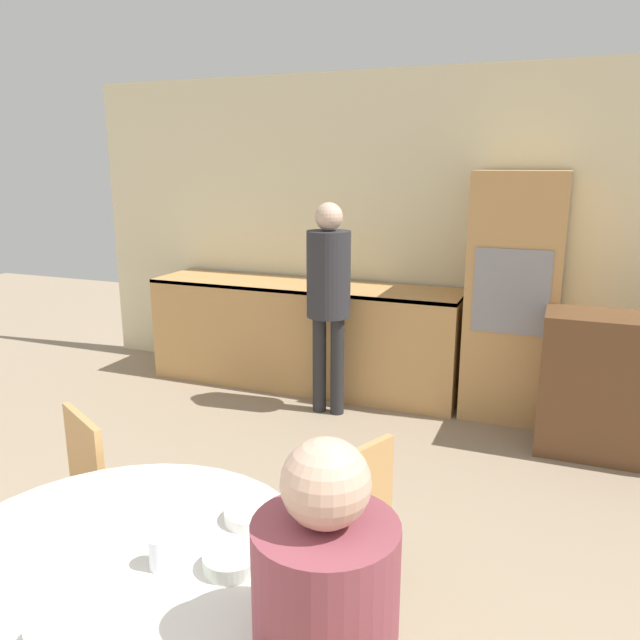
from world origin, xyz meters
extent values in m
cube|color=beige|center=(0.00, 5.04, 1.30)|extent=(6.16, 0.05, 2.60)
cube|color=tan|center=(-0.90, 4.69, 0.45)|extent=(2.66, 0.60, 0.89)
cube|color=black|center=(-0.90, 4.69, 0.88)|extent=(2.66, 0.60, 0.03)
cube|color=tan|center=(0.79, 4.70, 0.91)|extent=(0.65, 0.58, 1.82)
cube|color=gray|center=(0.79, 4.41, 1.00)|extent=(0.52, 0.01, 0.60)
cube|color=brown|center=(1.63, 4.19, 0.47)|extent=(1.19, 0.45, 0.94)
cylinder|color=silver|center=(-0.03, 1.25, 0.73)|extent=(1.15, 1.15, 0.03)
cylinder|color=tan|center=(-0.69, 1.44, 0.22)|extent=(0.04, 0.04, 0.45)
cylinder|color=tan|center=(-0.82, 1.87, 0.22)|extent=(0.04, 0.04, 0.45)
cylinder|color=tan|center=(-0.54, 1.72, 0.22)|extent=(0.04, 0.04, 0.45)
cube|color=tan|center=(-0.76, 1.65, 0.46)|extent=(0.54, 0.54, 0.02)
cube|color=tan|center=(-0.67, 1.82, 0.67)|extent=(0.35, 0.21, 0.40)
cylinder|color=tan|center=(0.24, 2.22, 0.22)|extent=(0.04, 0.04, 0.45)
cylinder|color=tan|center=(0.11, 1.93, 0.22)|extent=(0.04, 0.04, 0.45)
cylinder|color=tan|center=(0.53, 2.09, 0.22)|extent=(0.04, 0.04, 0.45)
cylinder|color=tan|center=(0.40, 1.80, 0.22)|extent=(0.04, 0.04, 0.45)
cube|color=tan|center=(0.32, 2.01, 0.46)|extent=(0.53, 0.53, 0.02)
cube|color=tan|center=(0.49, 1.94, 0.67)|extent=(0.18, 0.36, 0.40)
cylinder|color=brown|center=(0.67, 1.12, 0.83)|extent=(0.34, 0.34, 0.52)
sphere|color=tan|center=(0.67, 1.12, 1.19)|extent=(0.20, 0.20, 0.20)
cylinder|color=#262628|center=(-0.56, 4.19, 0.38)|extent=(0.10, 0.10, 0.76)
cylinder|color=#262628|center=(-0.41, 4.19, 0.38)|extent=(0.10, 0.10, 0.76)
cylinder|color=#2D2D33|center=(-0.48, 4.19, 1.08)|extent=(0.32, 0.32, 0.64)
sphere|color=beige|center=(-0.48, 4.19, 1.50)|extent=(0.20, 0.20, 0.20)
cylinder|color=silver|center=(0.13, 1.25, 0.80)|extent=(0.07, 0.07, 0.10)
cylinder|color=white|center=(0.25, 1.56, 0.77)|extent=(0.17, 0.17, 0.04)
cylinder|color=silver|center=(0.31, 1.31, 0.77)|extent=(0.16, 0.16, 0.05)
cylinder|color=silver|center=(0.06, 0.91, 0.78)|extent=(0.14, 0.14, 0.05)
cylinder|color=white|center=(0.50, 1.27, 0.79)|extent=(0.03, 0.03, 0.07)
cylinder|color=silver|center=(0.50, 1.27, 0.83)|extent=(0.03, 0.03, 0.01)
camera|label=1|loc=(1.12, -0.03, 1.87)|focal=35.00mm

